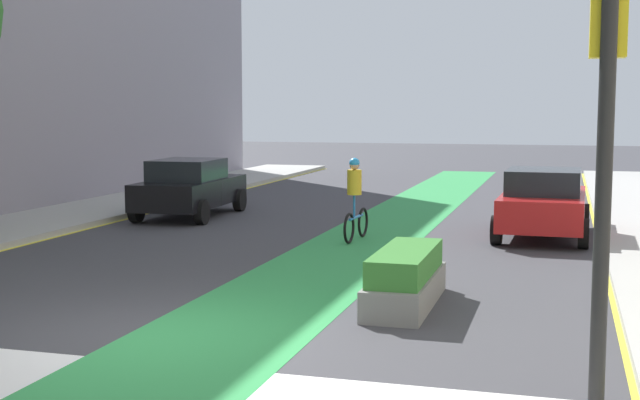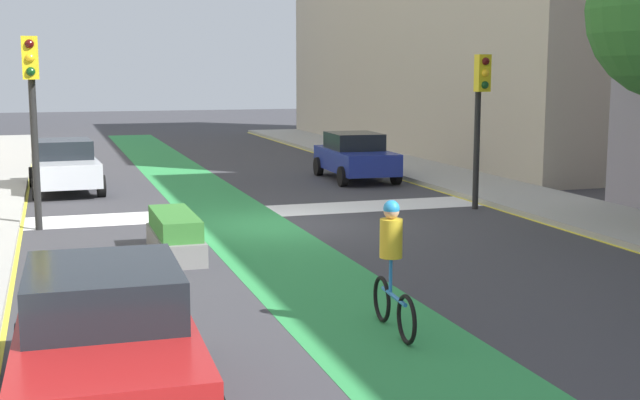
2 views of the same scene
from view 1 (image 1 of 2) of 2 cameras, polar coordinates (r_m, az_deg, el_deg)
name	(u,v)px [view 1 (image 1 of 2)]	position (r m, az deg, el deg)	size (l,w,h in m)	color
ground_plane	(147,334)	(11.56, -11.44, -8.77)	(120.00, 120.00, 0.00)	#38383D
bike_lane_paint	(214,340)	(11.16, -7.05, -9.21)	(2.40, 60.00, 0.01)	#2D8C47
crosswalk_band	(61,381)	(9.90, -16.88, -11.45)	(12.00, 1.80, 0.01)	silver
curb_stripe_right	(633,373)	(10.36, 20.13, -10.77)	(0.16, 60.00, 0.01)	yellow
traffic_signal_near_right	(606,95)	(8.90, 18.53, 6.62)	(0.35, 0.52, 4.39)	black
car_red_right_far	(543,202)	(20.17, 14.66, -0.16)	(2.11, 4.24, 1.57)	#A51919
car_black_left_far	(190,187)	(23.45, -8.67, 0.84)	(2.17, 4.27, 1.57)	black
cyclist_in_lane	(355,198)	(18.98, 2.35, 0.16)	(0.32, 1.73, 1.86)	black
median_planter	(406,279)	(12.93, 5.72, -5.24)	(0.84, 2.68, 0.85)	slate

